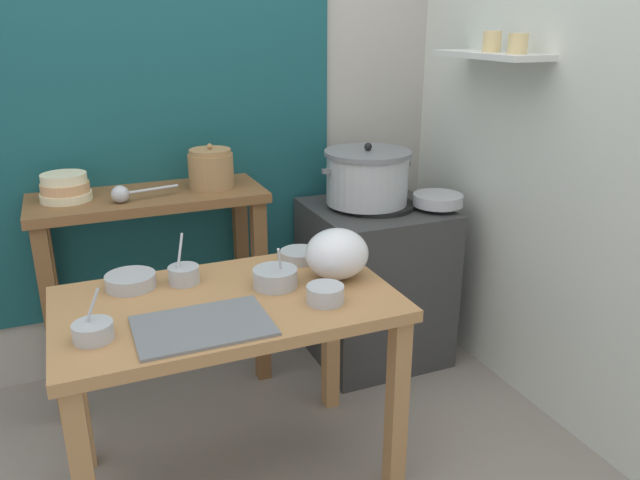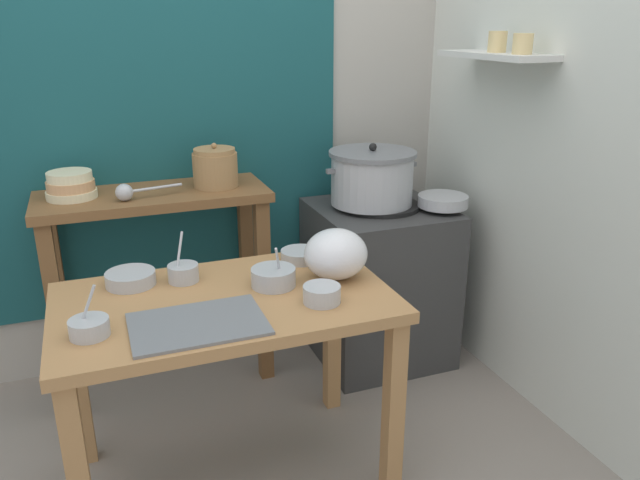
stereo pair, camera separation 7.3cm
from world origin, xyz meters
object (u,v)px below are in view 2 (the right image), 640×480
at_px(wide_pan, 443,201).
at_px(prep_bowl_1, 322,293).
at_px(prep_bowl_0, 183,272).
at_px(back_shelf_table, 157,241).
at_px(bowl_stack_enamel, 71,186).
at_px(prep_bowl_5, 89,327).
at_px(prep_table, 226,327).
at_px(serving_tray, 198,324).
at_px(prep_bowl_2, 131,278).
at_px(stove_block, 378,282).
at_px(steamer_pot, 372,177).
at_px(plastic_bag, 336,254).
at_px(clay_pot, 215,168).
at_px(prep_bowl_4, 300,255).
at_px(prep_bowl_3, 273,276).
at_px(ladle, 127,192).

bearing_deg(wide_pan, prep_bowl_1, -142.76).
height_order(wide_pan, prep_bowl_0, prep_bowl_0).
relative_size(back_shelf_table, wide_pan, 4.20).
distance_m(bowl_stack_enamel, prep_bowl_5, 0.93).
bearing_deg(prep_table, prep_bowl_0, 119.69).
bearing_deg(serving_tray, prep_bowl_2, 112.85).
xyz_separation_m(stove_block, prep_bowl_5, (-1.30, -0.75, 0.37)).
bearing_deg(wide_pan, stove_block, 150.56).
bearing_deg(prep_bowl_2, bowl_stack_enamel, 106.52).
bearing_deg(serving_tray, steamer_pot, 40.36).
bearing_deg(steamer_pot, prep_bowl_5, -148.71).
xyz_separation_m(prep_table, prep_bowl_5, (-0.42, -0.12, 0.14)).
distance_m(serving_tray, prep_bowl_1, 0.41).
distance_m(plastic_bag, prep_bowl_1, 0.22).
distance_m(clay_pot, prep_bowl_5, 1.07).
height_order(serving_tray, prep_bowl_4, prep_bowl_4).
xyz_separation_m(clay_pot, prep_bowl_3, (0.04, -0.72, -0.23)).
distance_m(steamer_pot, plastic_bag, 0.77).
height_order(prep_bowl_0, prep_bowl_4, prep_bowl_0).
height_order(steamer_pot, ladle, steamer_pot).
bearing_deg(prep_bowl_4, back_shelf_table, 131.82).
bearing_deg(plastic_bag, stove_block, 51.85).
height_order(plastic_bag, prep_bowl_4, plastic_bag).
bearing_deg(prep_bowl_2, wide_pan, 10.93).
xyz_separation_m(wide_pan, prep_bowl_1, (-0.84, -0.64, -0.05)).
bearing_deg(clay_pot, plastic_bag, -70.07).
height_order(steamer_pot, plastic_bag, steamer_pot).
relative_size(ladle, prep_bowl_1, 2.21).
distance_m(back_shelf_table, serving_tray, 0.93).
bearing_deg(ladle, prep_table, -70.14).
height_order(stove_block, prep_bowl_1, stove_block).
distance_m(prep_table, back_shelf_table, 0.77).
height_order(steamer_pot, prep_bowl_5, steamer_pot).
relative_size(prep_bowl_0, prep_bowl_1, 1.38).
xyz_separation_m(prep_table, prep_bowl_4, (0.34, 0.22, 0.13)).
relative_size(prep_table, prep_bowl_4, 7.40).
bearing_deg(prep_bowl_2, prep_bowl_3, -21.73).
bearing_deg(bowl_stack_enamel, stove_block, -6.65).
height_order(prep_table, prep_bowl_2, prep_bowl_2).
distance_m(back_shelf_table, wide_pan, 1.29).
bearing_deg(ladle, prep_bowl_5, -103.20).
xyz_separation_m(back_shelf_table, prep_bowl_2, (-0.15, -0.54, 0.07)).
bearing_deg(prep_bowl_1, prep_bowl_3, 120.64).
bearing_deg(plastic_bag, bowl_stack_enamel, 138.42).
relative_size(clay_pot, prep_bowl_3, 1.25).
height_order(back_shelf_table, prep_bowl_0, back_shelf_table).
bearing_deg(prep_bowl_0, prep_bowl_5, -136.19).
bearing_deg(steamer_pot, wide_pan, -29.05).
xyz_separation_m(ladle, prep_bowl_5, (-0.18, -0.78, -0.19)).
bearing_deg(wide_pan, prep_bowl_0, -166.15).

